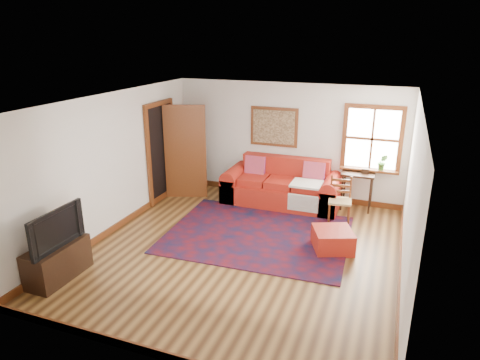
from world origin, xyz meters
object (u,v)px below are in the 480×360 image
at_px(side_table, 358,178).
at_px(media_cabinet, 58,261).
at_px(red_ottoman, 333,240).
at_px(red_leather_sofa, 282,189).
at_px(ladder_back_chair, 340,198).

relative_size(side_table, media_cabinet, 0.80).
bearing_deg(red_ottoman, red_leather_sofa, 105.68).
bearing_deg(side_table, red_leather_sofa, -170.65).
bearing_deg(ladder_back_chair, media_cabinet, -135.87).
distance_m(red_ottoman, side_table, 2.05).
bearing_deg(red_ottoman, media_cabinet, -170.01).
height_order(red_ottoman, side_table, side_table).
xyz_separation_m(side_table, media_cabinet, (-3.83, -4.31, -0.39)).
bearing_deg(ladder_back_chair, red_leather_sofa, 156.07).
relative_size(red_ottoman, media_cabinet, 0.63).
xyz_separation_m(red_leather_sofa, side_table, (1.52, 0.25, 0.34)).
relative_size(red_leather_sofa, ladder_back_chair, 2.69).
height_order(red_leather_sofa, red_ottoman, red_leather_sofa).
height_order(side_table, ladder_back_chair, ladder_back_chair).
height_order(side_table, media_cabinet, side_table).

